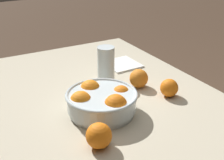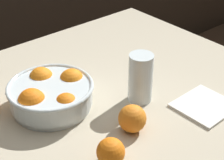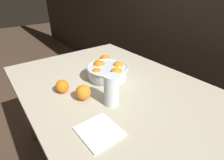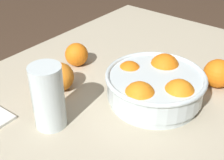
# 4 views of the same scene
# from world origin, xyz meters

# --- Properties ---
(dining_table) EXTENTS (1.33, 0.96, 0.71)m
(dining_table) POSITION_xyz_m (0.00, 0.00, 0.65)
(dining_table) COLOR #B7AD93
(dining_table) RESTS_ON ground_plane
(fruit_bowl) EXTENTS (0.26, 0.26, 0.10)m
(fruit_bowl) POSITION_xyz_m (-0.08, 0.03, 0.76)
(fruit_bowl) COLOR silver
(fruit_bowl) RESTS_ON dining_table
(juice_glass) EXTENTS (0.08, 0.08, 0.16)m
(juice_glass) POSITION_xyz_m (0.15, -0.11, 0.79)
(juice_glass) COLOR #F4A314
(juice_glass) RESTS_ON dining_table
(orange_loose_near_bowl) EXTENTS (0.07, 0.07, 0.07)m
(orange_loose_near_bowl) POSITION_xyz_m (-0.10, -0.27, 0.75)
(orange_loose_near_bowl) COLOR orange
(orange_loose_near_bowl) RESTS_ON dining_table
(orange_loose_front) EXTENTS (0.08, 0.08, 0.08)m
(orange_loose_front) POSITION_xyz_m (0.03, -0.21, 0.75)
(orange_loose_front) COLOR orange
(orange_loose_front) RESTS_ON dining_table
(orange_loose_aside) EXTENTS (0.08, 0.08, 0.08)m
(orange_loose_aside) POSITION_xyz_m (-0.26, 0.13, 0.75)
(orange_loose_aside) COLOR orange
(orange_loose_aside) RESTS_ON dining_table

